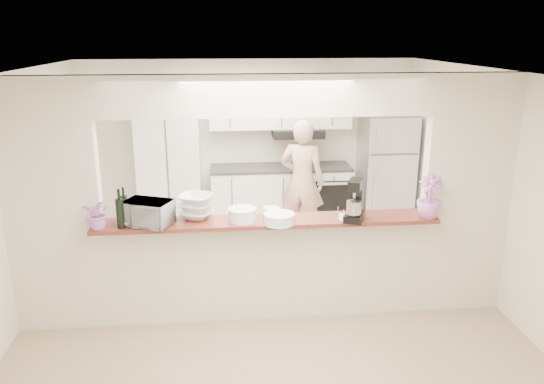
{
  "coord_description": "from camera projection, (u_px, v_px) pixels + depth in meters",
  "views": [
    {
      "loc": [
        -0.44,
        -4.98,
        2.86
      ],
      "look_at": [
        0.08,
        0.3,
        1.27
      ],
      "focal_mm": 35.0,
      "sensor_mm": 36.0,
      "label": 1
    }
  ],
  "objects": [
    {
      "name": "floor",
      "position": [
        267.0,
        315.0,
        5.61
      ],
      "size": [
        6.0,
        6.0,
        0.0
      ],
      "primitive_type": "plane",
      "color": "#9A8B68",
      "rests_on": "ground"
    },
    {
      "name": "tile_overlay",
      "position": [
        257.0,
        256.0,
        7.08
      ],
      "size": [
        5.0,
        2.9,
        0.01
      ],
      "primitive_type": "cube",
      "color": "beige",
      "rests_on": "floor"
    },
    {
      "name": "partition",
      "position": [
        267.0,
        180.0,
        5.18
      ],
      "size": [
        5.0,
        0.15,
        2.5
      ],
      "color": "beige",
      "rests_on": "floor"
    },
    {
      "name": "bar_counter",
      "position": [
        267.0,
        265.0,
        5.44
      ],
      "size": [
        3.4,
        0.38,
        1.09
      ],
      "color": "beige",
      "rests_on": "floor"
    },
    {
      "name": "kitchen_cabinets",
      "position": [
        239.0,
        165.0,
        7.9
      ],
      "size": [
        3.15,
        0.62,
        2.25
      ],
      "color": "silver",
      "rests_on": "floor"
    },
    {
      "name": "refrigerator",
      "position": [
        385.0,
        170.0,
        8.08
      ],
      "size": [
        0.75,
        0.7,
        1.7
      ],
      "primitive_type": "cube",
      "color": "silver",
      "rests_on": "floor"
    },
    {
      "name": "flower_left",
      "position": [
        98.0,
        213.0,
        4.96
      ],
      "size": [
        0.33,
        0.31,
        0.3
      ],
      "primitive_type": "imported",
      "rotation": [
        0.0,
        0.0,
        -0.29
      ],
      "color": "pink",
      "rests_on": "bar_counter"
    },
    {
      "name": "wine_bottle_a",
      "position": [
        124.0,
        207.0,
        5.19
      ],
      "size": [
        0.07,
        0.07,
        0.34
      ],
      "color": "black",
      "rests_on": "bar_counter"
    },
    {
      "name": "wine_bottle_b",
      "position": [
        120.0,
        213.0,
        4.98
      ],
      "size": [
        0.08,
        0.08,
        0.38
      ],
      "color": "black",
      "rests_on": "bar_counter"
    },
    {
      "name": "toaster_oven",
      "position": [
        148.0,
        213.0,
        5.05
      ],
      "size": [
        0.52,
        0.44,
        0.24
      ],
      "primitive_type": "imported",
      "rotation": [
        0.0,
        0.0,
        -0.4
      ],
      "color": "#A6A6AB",
      "rests_on": "bar_counter"
    },
    {
      "name": "serving_bowls",
      "position": [
        196.0,
        207.0,
        5.24
      ],
      "size": [
        0.42,
        0.42,
        0.24
      ],
      "primitive_type": "imported",
      "rotation": [
        0.0,
        0.0,
        -0.38
      ],
      "color": "silver",
      "rests_on": "bar_counter"
    },
    {
      "name": "plate_stack_a",
      "position": [
        242.0,
        215.0,
        5.19
      ],
      "size": [
        0.28,
        0.28,
        0.13
      ],
      "color": "white",
      "rests_on": "bar_counter"
    },
    {
      "name": "plate_stack_b",
      "position": [
        279.0,
        219.0,
        5.11
      ],
      "size": [
        0.3,
        0.3,
        0.1
      ],
      "color": "white",
      "rests_on": "bar_counter"
    },
    {
      "name": "red_bowl",
      "position": [
        287.0,
        215.0,
        5.27
      ],
      "size": [
        0.13,
        0.13,
        0.06
      ],
      "primitive_type": "cylinder",
      "color": "maroon",
      "rests_on": "bar_counter"
    },
    {
      "name": "tan_bowl",
      "position": [
        271.0,
        211.0,
        5.36
      ],
      "size": [
        0.17,
        0.17,
        0.08
      ],
      "primitive_type": "cylinder",
      "color": "beige",
      "rests_on": "bar_counter"
    },
    {
      "name": "utensil_caddy",
      "position": [
        349.0,
        212.0,
        5.2
      ],
      "size": [
        0.24,
        0.18,
        0.2
      ],
      "color": "silver",
      "rests_on": "bar_counter"
    },
    {
      "name": "stand_mixer",
      "position": [
        355.0,
        202.0,
        5.19
      ],
      "size": [
        0.27,
        0.32,
        0.42
      ],
      "color": "black",
      "rests_on": "bar_counter"
    },
    {
      "name": "flower_right",
      "position": [
        429.0,
        197.0,
        5.24
      ],
      "size": [
        0.25,
        0.25,
        0.43
      ],
      "primitive_type": "imported",
      "rotation": [
        0.0,
        0.0,
        -0.06
      ],
      "color": "#BD73D7",
      "rests_on": "bar_counter"
    },
    {
      "name": "person",
      "position": [
        302.0,
        182.0,
        7.4
      ],
      "size": [
        0.75,
        0.63,
        1.74
      ],
      "primitive_type": "imported",
      "rotation": [
        0.0,
        0.0,
        2.73
      ],
      "color": "tan",
      "rests_on": "floor"
    }
  ]
}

